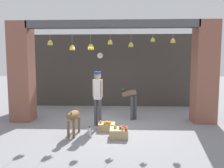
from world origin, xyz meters
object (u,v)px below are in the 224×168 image
at_px(wall_clock, 100,56).
at_px(water_bottle, 90,132).
at_px(dog, 73,117).
at_px(fruit_crate_oranges, 107,126).
at_px(worker_stooping, 130,99).
at_px(shopkeeper, 98,94).
at_px(fruit_crate_apples, 119,132).

bearing_deg(wall_clock, water_bottle, -88.75).
relative_size(dog, fruit_crate_oranges, 1.86).
height_order(dog, wall_clock, wall_clock).
height_order(worker_stooping, fruit_crate_oranges, worker_stooping).
xyz_separation_m(shopkeeper, water_bottle, (-0.12, -0.96, -0.90)).
distance_m(worker_stooping, fruit_crate_oranges, 1.68).
distance_m(shopkeeper, fruit_crate_apples, 1.51).
bearing_deg(shopkeeper, fruit_crate_apples, 143.11).
xyz_separation_m(dog, fruit_crate_apples, (1.24, -0.11, -0.38)).
height_order(fruit_crate_oranges, water_bottle, fruit_crate_oranges).
relative_size(dog, fruit_crate_apples, 1.90).
relative_size(fruit_crate_apples, water_bottle, 1.79).
height_order(worker_stooping, wall_clock, wall_clock).
xyz_separation_m(water_bottle, wall_clock, (-0.09, 4.06, 2.24)).
height_order(dog, shopkeeper, shopkeeper).
distance_m(worker_stooping, fruit_crate_apples, 2.08).
bearing_deg(water_bottle, shopkeeper, 82.91).
distance_m(worker_stooping, water_bottle, 2.32).
bearing_deg(fruit_crate_apples, worker_stooping, 78.83).
distance_m(fruit_crate_oranges, wall_clock, 4.22).
bearing_deg(dog, fruit_crate_apples, 90.30).
xyz_separation_m(dog, wall_clock, (0.37, 4.00, 1.85)).
xyz_separation_m(shopkeeper, wall_clock, (-0.21, 3.10, 1.34)).
distance_m(shopkeeper, worker_stooping, 1.45).
bearing_deg(dog, worker_stooping, 144.00).
bearing_deg(worker_stooping, water_bottle, -154.61).
xyz_separation_m(shopkeeper, fruit_crate_oranges, (0.31, -0.44, -0.90)).
height_order(dog, water_bottle, dog).
relative_size(fruit_crate_oranges, fruit_crate_apples, 1.02).
height_order(shopkeeper, worker_stooping, shopkeeper).
bearing_deg(fruit_crate_apples, wall_clock, 102.06).
bearing_deg(fruit_crate_oranges, wall_clock, 98.28).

